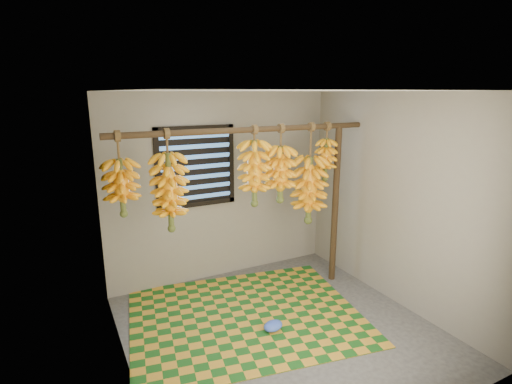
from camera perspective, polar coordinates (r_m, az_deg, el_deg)
floor at (r=4.37m, az=3.50°, el=-19.12°), size 3.00×3.00×0.01m
ceiling at (r=3.66m, az=4.07°, el=14.30°), size 3.00×3.00×0.01m
wall_back at (r=5.15m, az=-4.88°, el=0.68°), size 3.00×0.01×2.40m
wall_left at (r=3.37m, az=-18.94°, el=-7.36°), size 0.01×3.00×2.40m
wall_right at (r=4.78m, az=19.45°, el=-1.16°), size 0.01×3.00×2.40m
window at (r=4.94m, az=-8.58°, el=3.56°), size 1.00×0.04×1.00m
hanging_pole at (r=4.29m, az=-0.93°, el=8.88°), size 3.00×0.06×0.06m
support_post at (r=5.12m, az=11.24°, el=-1.94°), size 0.08×0.08×2.00m
woven_mat at (r=4.59m, az=-1.48°, el=-17.23°), size 2.74×2.35×0.01m
plastic_bag at (r=4.33m, az=2.46°, el=-18.55°), size 0.26×0.22×0.09m
banana_bunch_a at (r=3.97m, az=-18.65°, el=0.60°), size 0.33×0.33×0.81m
banana_bunch_b at (r=4.08m, az=-12.23°, el=-0.07°), size 0.37×0.37×1.04m
banana_bunch_c at (r=4.55m, az=3.49°, el=2.57°), size 0.33×0.33×0.89m
banana_bunch_d at (r=4.39m, az=-0.23°, el=2.71°), size 0.33×0.33×0.89m
banana_bunch_e at (r=4.82m, az=7.60°, el=0.31°), size 0.41×0.41×1.20m
banana_bunch_f at (r=4.88m, az=9.94°, el=4.61°), size 0.26×0.26×0.70m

